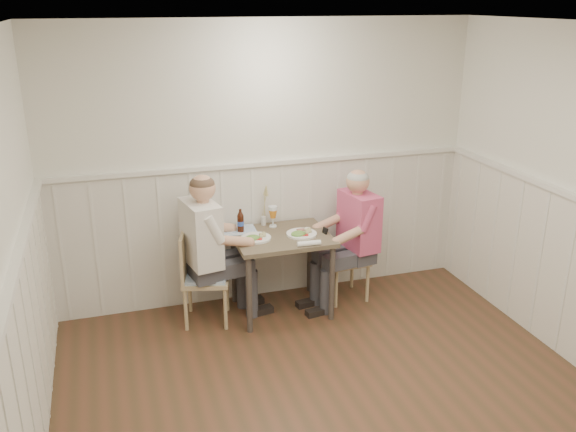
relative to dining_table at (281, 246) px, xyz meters
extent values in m
cube|color=silver|center=(-0.02, 0.41, 0.66)|extent=(4.00, 0.04, 2.60)
cube|color=silver|center=(-2.02, -1.84, 0.66)|extent=(0.04, 4.50, 2.60)
cube|color=white|center=(-0.02, -1.84, 1.95)|extent=(4.00, 4.50, 0.02)
cube|color=silver|center=(-0.02, 0.39, 0.01)|extent=(3.98, 0.03, 1.30)
cube|color=silver|center=(-2.01, -1.84, 0.01)|extent=(0.03, 4.48, 1.30)
cube|color=silver|center=(-0.02, 0.38, 0.68)|extent=(3.98, 0.06, 0.04)
cube|color=silver|center=(-1.99, -1.84, 0.68)|extent=(0.06, 4.48, 0.04)
cube|color=#4E4637|center=(0.00, 0.00, 0.09)|extent=(0.86, 0.70, 0.04)
cylinder|color=#3F3833|center=(-0.38, -0.30, -0.29)|extent=(0.05, 0.05, 0.71)
cylinder|color=#3F3833|center=(-0.38, 0.30, -0.29)|extent=(0.05, 0.05, 0.71)
cylinder|color=#3F3833|center=(0.38, -0.30, -0.29)|extent=(0.05, 0.05, 0.71)
cylinder|color=#3F3833|center=(0.38, 0.30, -0.29)|extent=(0.05, 0.05, 0.71)
cube|color=tan|center=(0.65, 0.07, -0.25)|extent=(0.41, 0.41, 0.04)
cube|color=#5780B0|center=(0.65, 0.07, -0.22)|extent=(0.37, 0.37, 0.03)
cube|color=tan|center=(0.83, 0.08, -0.03)|extent=(0.05, 0.39, 0.40)
cylinder|color=tan|center=(0.83, -0.09, -0.46)|extent=(0.03, 0.03, 0.38)
cylinder|color=tan|center=(0.50, -0.11, -0.46)|extent=(0.03, 0.03, 0.38)
cylinder|color=tan|center=(0.81, 0.24, -0.46)|extent=(0.03, 0.03, 0.38)
cylinder|color=tan|center=(0.48, 0.22, -0.46)|extent=(0.03, 0.03, 0.38)
cube|color=tan|center=(-0.69, 0.02, -0.23)|extent=(0.49, 0.49, 0.04)
cube|color=#5780B0|center=(-0.69, 0.02, -0.20)|extent=(0.44, 0.44, 0.03)
cube|color=tan|center=(-0.87, 0.06, -0.01)|extent=(0.13, 0.40, 0.42)
cylinder|color=tan|center=(-0.82, 0.23, -0.45)|extent=(0.03, 0.03, 0.39)
cylinder|color=tan|center=(-0.48, 0.14, -0.45)|extent=(0.03, 0.03, 0.39)
cylinder|color=tan|center=(-0.90, -0.11, -0.45)|extent=(0.03, 0.03, 0.39)
cylinder|color=tan|center=(-0.57, -0.19, -0.45)|extent=(0.03, 0.03, 0.39)
cube|color=#3F3F47|center=(0.72, -0.02, -0.43)|extent=(0.48, 0.45, 0.43)
cube|color=#3F3F47|center=(0.53, -0.05, -0.15)|extent=(0.46, 0.41, 0.13)
cube|color=#D14676|center=(0.72, -0.02, 0.17)|extent=(0.30, 0.46, 0.53)
sphere|color=tan|center=(0.72, -0.02, 0.55)|extent=(0.21, 0.21, 0.21)
sphere|color=#A5A5A0|center=(0.72, -0.02, 0.58)|extent=(0.20, 0.20, 0.20)
cube|color=black|center=(0.38, -0.08, 0.18)|extent=(0.03, 0.07, 0.13)
cube|color=#3F3F47|center=(-0.70, -0.01, -0.42)|extent=(0.51, 0.48, 0.46)
cube|color=#3F3F47|center=(-0.50, 0.03, -0.13)|extent=(0.49, 0.44, 0.13)
cube|color=silver|center=(-0.70, -0.01, 0.21)|extent=(0.32, 0.48, 0.56)
sphere|color=tan|center=(-0.70, -0.01, 0.61)|extent=(0.22, 0.22, 0.22)
sphere|color=#4C3828|center=(-0.70, -0.01, 0.64)|extent=(0.21, 0.21, 0.21)
cylinder|color=white|center=(0.18, -0.05, 0.11)|extent=(0.27, 0.27, 0.02)
ellipsoid|color=#3F722D|center=(0.13, -0.08, 0.15)|extent=(0.13, 0.11, 0.05)
sphere|color=tan|center=(0.24, -0.04, 0.14)|extent=(0.04, 0.04, 0.04)
cube|color=#965D4D|center=(0.20, 0.01, 0.13)|extent=(0.08, 0.05, 0.01)
cylinder|color=white|center=(0.25, 0.01, 0.14)|extent=(0.06, 0.06, 0.03)
cylinder|color=white|center=(-0.24, -0.02, 0.11)|extent=(0.27, 0.27, 0.02)
ellipsoid|color=#3F722D|center=(-0.28, -0.05, 0.15)|extent=(0.13, 0.11, 0.05)
sphere|color=tan|center=(-0.18, -0.01, 0.14)|extent=(0.04, 0.04, 0.04)
cylinder|color=silver|center=(-0.01, 0.25, 0.11)|extent=(0.06, 0.06, 0.01)
cylinder|color=silver|center=(-0.01, 0.25, 0.15)|extent=(0.01, 0.01, 0.08)
cone|color=orange|center=(-0.01, 0.25, 0.22)|extent=(0.07, 0.07, 0.07)
cylinder|color=silver|center=(-0.01, 0.25, 0.27)|extent=(0.07, 0.07, 0.03)
cylinder|color=silver|center=(-0.01, 0.23, 0.11)|extent=(0.07, 0.07, 0.01)
cylinder|color=silver|center=(-0.01, 0.23, 0.16)|extent=(0.01, 0.01, 0.09)
cone|color=orange|center=(-0.01, 0.23, 0.23)|extent=(0.08, 0.08, 0.08)
cylinder|color=silver|center=(-0.01, 0.23, 0.29)|extent=(0.08, 0.08, 0.03)
cylinder|color=black|center=(-0.33, 0.19, 0.18)|extent=(0.06, 0.06, 0.16)
cone|color=black|center=(-0.33, 0.19, 0.28)|extent=(0.06, 0.06, 0.04)
cylinder|color=black|center=(-0.33, 0.19, 0.31)|extent=(0.02, 0.02, 0.03)
cylinder|color=#2F50A9|center=(-0.33, 0.19, 0.19)|extent=(0.06, 0.06, 0.04)
cylinder|color=white|center=(0.15, -0.31, 0.13)|extent=(0.21, 0.06, 0.05)
cylinder|color=silver|center=(-0.08, 0.30, 0.15)|extent=(0.05, 0.05, 0.08)
cylinder|color=tan|center=(-0.08, 0.30, 0.29)|extent=(0.03, 0.03, 0.27)
cone|color=tan|center=(-0.08, 0.30, 0.46)|extent=(0.04, 0.04, 0.09)
cube|color=#5780B0|center=(-0.34, 0.23, 0.11)|extent=(0.32, 0.26, 0.01)
camera|label=1|loc=(-1.45, -4.86, 2.10)|focal=38.00mm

